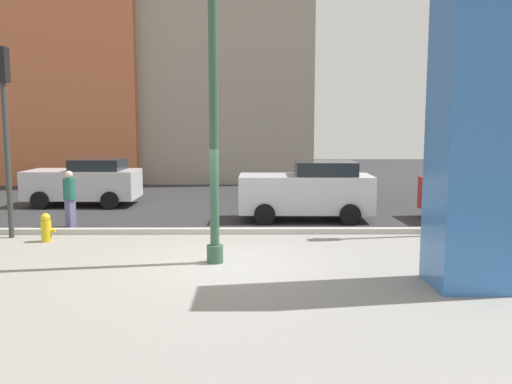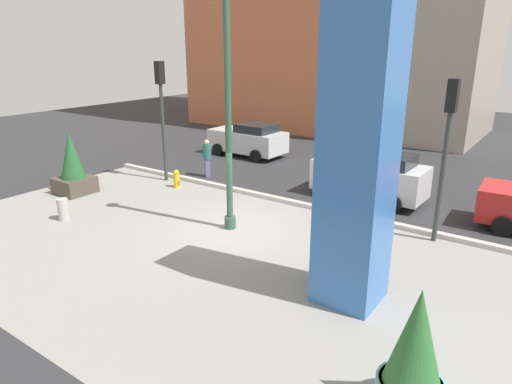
{
  "view_description": "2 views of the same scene",
  "coord_description": "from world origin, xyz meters",
  "px_view_note": "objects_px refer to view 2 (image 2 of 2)",
  "views": [
    {
      "loc": [
        0.66,
        -11.55,
        3.06
      ],
      "look_at": [
        0.75,
        0.25,
        1.54
      ],
      "focal_mm": 37.89,
      "sensor_mm": 36.0,
      "label": 1
    },
    {
      "loc": [
        8.33,
        -10.58,
        5.65
      ],
      "look_at": [
        0.8,
        0.1,
        1.38
      ],
      "focal_mm": 31.92,
      "sensor_mm": 36.0,
      "label": 2
    }
  ],
  "objects_px": {
    "concrete_bollard": "(63,209)",
    "pedestrian_by_curb": "(207,156)",
    "lamp_post": "(228,116)",
    "traffic_light_corner": "(447,136)",
    "potted_plant_by_pillar": "(73,168)",
    "art_pillar_blue": "(358,163)",
    "car_curb_east": "(249,139)",
    "potted_plant_curbside": "(414,358)",
    "car_passing_lane": "(371,176)",
    "traffic_light_far_side": "(162,102)",
    "fire_hydrant": "(177,179)"
  },
  "relations": [
    {
      "from": "traffic_light_corner",
      "to": "lamp_post",
      "type": "bearing_deg",
      "value": -153.76
    },
    {
      "from": "traffic_light_corner",
      "to": "car_passing_lane",
      "type": "xyz_separation_m",
      "value": [
        -3.04,
        2.52,
        -2.28
      ]
    },
    {
      "from": "art_pillar_blue",
      "to": "car_curb_east",
      "type": "distance_m",
      "value": 14.6
    },
    {
      "from": "fire_hydrant",
      "to": "traffic_light_far_side",
      "type": "relative_size",
      "value": 0.15
    },
    {
      "from": "traffic_light_corner",
      "to": "car_passing_lane",
      "type": "distance_m",
      "value": 4.56
    },
    {
      "from": "fire_hydrant",
      "to": "traffic_light_far_side",
      "type": "xyz_separation_m",
      "value": [
        -1.12,
        0.49,
        2.98
      ]
    },
    {
      "from": "fire_hydrant",
      "to": "concrete_bollard",
      "type": "relative_size",
      "value": 1.0
    },
    {
      "from": "car_curb_east",
      "to": "traffic_light_corner",
      "type": "bearing_deg",
      "value": -27.12
    },
    {
      "from": "lamp_post",
      "to": "fire_hydrant",
      "type": "distance_m",
      "value": 5.95
    },
    {
      "from": "potted_plant_by_pillar",
      "to": "pedestrian_by_curb",
      "type": "relative_size",
      "value": 1.47
    },
    {
      "from": "lamp_post",
      "to": "potted_plant_by_pillar",
      "type": "xyz_separation_m",
      "value": [
        -7.27,
        -0.69,
        -2.57
      ]
    },
    {
      "from": "potted_plant_by_pillar",
      "to": "car_curb_east",
      "type": "height_order",
      "value": "potted_plant_by_pillar"
    },
    {
      "from": "potted_plant_by_pillar",
      "to": "potted_plant_curbside",
      "type": "relative_size",
      "value": 1.11
    },
    {
      "from": "traffic_light_far_side",
      "to": "pedestrian_by_curb",
      "type": "distance_m",
      "value": 3.03
    },
    {
      "from": "art_pillar_blue",
      "to": "traffic_light_corner",
      "type": "xyz_separation_m",
      "value": [
        0.75,
        4.49,
        -0.04
      ]
    },
    {
      "from": "concrete_bollard",
      "to": "pedestrian_by_curb",
      "type": "distance_m",
      "value": 6.81
    },
    {
      "from": "fire_hydrant",
      "to": "potted_plant_curbside",
      "type": "bearing_deg",
      "value": -29.29
    },
    {
      "from": "potted_plant_curbside",
      "to": "concrete_bollard",
      "type": "distance_m",
      "value": 12.23
    },
    {
      "from": "traffic_light_corner",
      "to": "potted_plant_by_pillar",
      "type": "bearing_deg",
      "value": -164.98
    },
    {
      "from": "lamp_post",
      "to": "potted_plant_curbside",
      "type": "distance_m",
      "value": 8.7
    },
    {
      "from": "car_passing_lane",
      "to": "pedestrian_by_curb",
      "type": "relative_size",
      "value": 2.5
    },
    {
      "from": "art_pillar_blue",
      "to": "concrete_bollard",
      "type": "distance_m",
      "value": 10.33
    },
    {
      "from": "lamp_post",
      "to": "car_passing_lane",
      "type": "distance_m",
      "value": 6.46
    },
    {
      "from": "car_curb_east",
      "to": "concrete_bollard",
      "type": "bearing_deg",
      "value": -88.08
    },
    {
      "from": "lamp_post",
      "to": "traffic_light_far_side",
      "type": "height_order",
      "value": "lamp_post"
    },
    {
      "from": "concrete_bollard",
      "to": "art_pillar_blue",
      "type": "bearing_deg",
      "value": 5.36
    },
    {
      "from": "potted_plant_curbside",
      "to": "car_passing_lane",
      "type": "bearing_deg",
      "value": 115.1
    },
    {
      "from": "potted_plant_curbside",
      "to": "car_curb_east",
      "type": "height_order",
      "value": "potted_plant_curbside"
    },
    {
      "from": "concrete_bollard",
      "to": "pedestrian_by_curb",
      "type": "relative_size",
      "value": 0.45
    },
    {
      "from": "art_pillar_blue",
      "to": "potted_plant_by_pillar",
      "type": "relative_size",
      "value": 2.65
    },
    {
      "from": "concrete_bollard",
      "to": "traffic_light_far_side",
      "type": "relative_size",
      "value": 0.15
    },
    {
      "from": "fire_hydrant",
      "to": "traffic_light_corner",
      "type": "xyz_separation_m",
      "value": [
        10.11,
        0.61,
        2.84
      ]
    },
    {
      "from": "potted_plant_by_pillar",
      "to": "car_curb_east",
      "type": "bearing_deg",
      "value": 78.31
    },
    {
      "from": "lamp_post",
      "to": "potted_plant_curbside",
      "type": "height_order",
      "value": "lamp_post"
    },
    {
      "from": "car_passing_lane",
      "to": "pedestrian_by_curb",
      "type": "distance_m",
      "value": 7.19
    },
    {
      "from": "potted_plant_by_pillar",
      "to": "art_pillar_blue",
      "type": "bearing_deg",
      "value": -4.86
    },
    {
      "from": "lamp_post",
      "to": "art_pillar_blue",
      "type": "bearing_deg",
      "value": -19.47
    },
    {
      "from": "lamp_post",
      "to": "fire_hydrant",
      "type": "bearing_deg",
      "value": 154.35
    },
    {
      "from": "pedestrian_by_curb",
      "to": "concrete_bollard",
      "type": "bearing_deg",
      "value": -94.18
    },
    {
      "from": "art_pillar_blue",
      "to": "potted_plant_by_pillar",
      "type": "distance_m",
      "value": 12.38
    },
    {
      "from": "potted_plant_curbside",
      "to": "traffic_light_far_side",
      "type": "height_order",
      "value": "traffic_light_far_side"
    },
    {
      "from": "fire_hydrant",
      "to": "car_curb_east",
      "type": "relative_size",
      "value": 0.18
    },
    {
      "from": "potted_plant_by_pillar",
      "to": "lamp_post",
      "type": "bearing_deg",
      "value": 5.41
    },
    {
      "from": "traffic_light_far_side",
      "to": "traffic_light_corner",
      "type": "bearing_deg",
      "value": 0.61
    },
    {
      "from": "potted_plant_curbside",
      "to": "car_passing_lane",
      "type": "xyz_separation_m",
      "value": [
        -4.51,
        9.63,
        -0.08
      ]
    },
    {
      "from": "car_passing_lane",
      "to": "potted_plant_curbside",
      "type": "bearing_deg",
      "value": -64.9
    },
    {
      "from": "traffic_light_corner",
      "to": "concrete_bollard",
      "type": "bearing_deg",
      "value": -153.01
    },
    {
      "from": "traffic_light_far_side",
      "to": "lamp_post",
      "type": "bearing_deg",
      "value": -25.27
    },
    {
      "from": "lamp_post",
      "to": "traffic_light_corner",
      "type": "xyz_separation_m",
      "value": [
        5.62,
        2.77,
        -0.4
      ]
    },
    {
      "from": "art_pillar_blue",
      "to": "car_passing_lane",
      "type": "bearing_deg",
      "value": 108.11
    }
  ]
}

